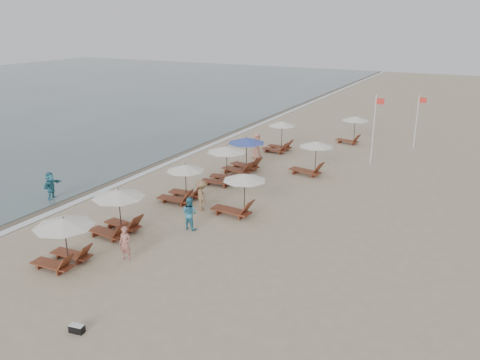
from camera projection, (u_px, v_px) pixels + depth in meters
The scene contains 20 objects.
ground at pixel (244, 257), 20.61m from camera, with size 160.00×160.00×0.00m, color tan.
wet_sand_band at pixel (153, 161), 34.53m from camera, with size 3.20×140.00×0.01m, color #6B5E4C.
foam_line at pixel (168, 163), 33.95m from camera, with size 0.50×140.00×0.02m, color white.
lounger_station_0 at pixel (63, 239), 19.55m from camera, with size 2.59×2.44×2.14m.
lounger_station_1 at pixel (116, 211), 22.43m from camera, with size 2.68×2.44×2.25m.
lounger_station_2 at pixel (182, 183), 26.69m from camera, with size 2.52×2.10×2.14m.
lounger_station_3 at pixel (224, 164), 29.44m from camera, with size 2.71×2.44×2.39m.
lounger_station_4 at pixel (243, 155), 31.68m from camera, with size 2.80×2.44×2.36m.
lounger_station_5 at pixel (279, 137), 36.64m from camera, with size 2.44×2.08×2.36m.
inland_station_0 at pixel (238, 192), 24.61m from camera, with size 2.84×2.24×2.22m.
inland_station_1 at pixel (311, 155), 31.08m from camera, with size 2.83×2.24×2.22m.
inland_station_2 at pixel (352, 126), 38.92m from camera, with size 2.61×2.24×2.22m.
beachgoer_near at pixel (125, 244), 20.15m from camera, with size 0.55×0.36×1.50m, color #B16C60.
beachgoer_mid_a at pixel (190, 213), 23.14m from camera, with size 0.79×0.61×1.62m, color teal.
beachgoer_mid_b at pixel (202, 196), 25.40m from camera, with size 1.06×0.61×1.65m, color olive.
beachgoer_far_b at pixel (257, 146), 34.72m from camera, with size 0.92×0.60×1.89m, color tan.
waterline_walker at pixel (51, 186), 27.00m from camera, with size 1.47×0.47×1.58m, color teal.
duffel_bag at pixel (77, 328), 15.63m from camera, with size 0.53×0.32×0.27m.
flag_pole_near at pixel (374, 127), 33.06m from camera, with size 0.60×0.08×4.79m.
flag_pole_far at pixel (417, 119), 37.26m from camera, with size 0.59×0.08×4.17m.
Camera 1 is at (8.50, -16.43, 9.65)m, focal length 36.24 mm.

